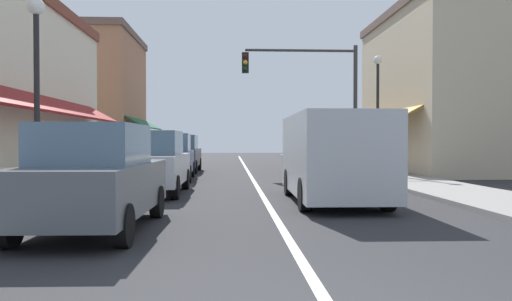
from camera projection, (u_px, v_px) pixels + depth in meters
name	position (u px, v px, depth m)	size (l,w,h in m)	color
ground_plane	(250.00, 175.00, 21.45)	(80.00, 80.00, 0.00)	#28282B
sidewalk_left	(122.00, 174.00, 21.16)	(2.60, 56.00, 0.12)	gray
sidewalk_right	(375.00, 173.00, 21.75)	(2.60, 56.00, 0.12)	gray
lane_center_stripe	(250.00, 175.00, 21.45)	(0.14, 52.00, 0.01)	silver
storefront_right_block	(447.00, 91.00, 23.89)	(6.94, 10.20, 7.81)	#BCAD8E
storefront_far_left	(102.00, 99.00, 30.88)	(5.46, 8.20, 8.22)	#9E6B4C
parked_car_nearest_left	(95.00, 178.00, 8.19)	(1.86, 4.14, 1.77)	#4C5156
parked_car_second_left	(152.00, 163.00, 13.85)	(1.82, 4.12, 1.77)	#B7BABF
parked_car_third_left	(169.00, 157.00, 18.85)	(1.88, 4.15, 1.77)	navy
parked_car_far_left	(180.00, 154.00, 23.56)	(1.81, 4.11, 1.77)	black
van_in_lane	(332.00, 155.00, 12.01)	(2.06, 5.21, 2.12)	#B2B7BC
traffic_signal_mast_arm	(317.00, 86.00, 22.20)	(5.23, 0.50, 5.81)	#333333
street_lamp_left_near	(37.00, 66.00, 10.57)	(0.36, 0.36, 4.55)	black
street_lamp_right_mid	(378.00, 96.00, 20.29)	(0.36, 0.36, 4.99)	black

